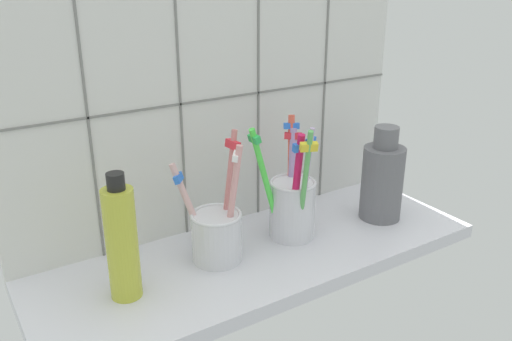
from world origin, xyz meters
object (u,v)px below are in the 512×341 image
(ceramic_vase, at_px, (382,179))
(soap_bottle, at_px, (122,243))
(toothbrush_cup_left, at_px, (217,232))
(toothbrush_cup_right, at_px, (292,203))

(ceramic_vase, distance_m, soap_bottle, 0.42)
(toothbrush_cup_left, relative_size, ceramic_vase, 1.18)
(toothbrush_cup_right, height_order, soap_bottle, toothbrush_cup_right)
(soap_bottle, bearing_deg, toothbrush_cup_left, 7.51)
(toothbrush_cup_left, height_order, ceramic_vase, toothbrush_cup_left)
(toothbrush_cup_left, xyz_separation_m, ceramic_vase, (0.28, -0.03, 0.02))
(toothbrush_cup_right, bearing_deg, soap_bottle, -176.33)
(toothbrush_cup_left, bearing_deg, toothbrush_cup_right, -0.52)
(ceramic_vase, relative_size, soap_bottle, 0.93)
(ceramic_vase, bearing_deg, toothbrush_cup_right, 171.22)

